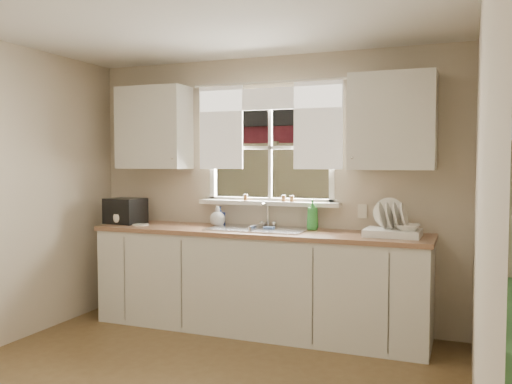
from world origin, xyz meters
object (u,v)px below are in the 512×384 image
at_px(cup, 120,219).
at_px(black_appliance, 125,211).
at_px(soap_bottle_a, 313,214).
at_px(dish_rack, 393,227).

xyz_separation_m(cup, black_appliance, (0.00, 0.09, 0.07)).
bearing_deg(black_appliance, soap_bottle_a, 10.79).
bearing_deg(black_appliance, cup, -84.53).
bearing_deg(dish_rack, black_appliance, -179.69).
height_order(soap_bottle_a, black_appliance, soap_bottle_a).
distance_m(soap_bottle_a, cup, 1.88).
distance_m(dish_rack, cup, 2.58).
xyz_separation_m(dish_rack, black_appliance, (-2.58, -0.01, 0.05)).
height_order(dish_rack, black_appliance, dish_rack).
distance_m(cup, black_appliance, 0.12).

